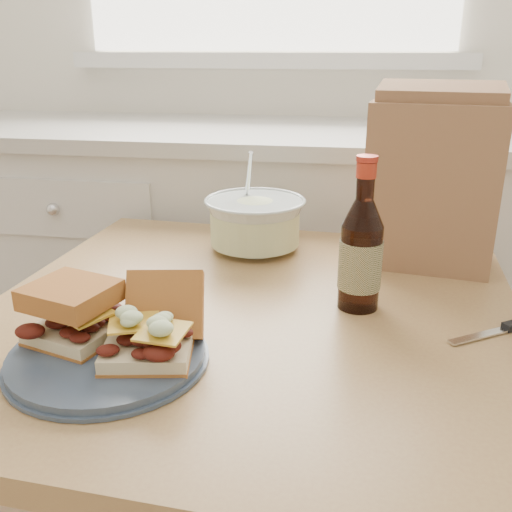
% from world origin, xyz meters
% --- Properties ---
extents(cabinet_run, '(2.50, 0.64, 0.94)m').
position_xyz_m(cabinet_run, '(-0.00, 1.70, 0.47)').
color(cabinet_run, silver).
rests_on(cabinet_run, ground).
extents(dining_table, '(0.95, 0.95, 0.75)m').
position_xyz_m(dining_table, '(0.13, 0.87, 0.64)').
color(dining_table, tan).
rests_on(dining_table, ground).
extents(plate, '(0.28, 0.28, 0.02)m').
position_xyz_m(plate, '(-0.03, 0.67, 0.76)').
color(plate, '#3A495E').
rests_on(plate, dining_table).
extents(sandwich_left, '(0.14, 0.13, 0.09)m').
position_xyz_m(sandwich_left, '(-0.09, 0.69, 0.81)').
color(sandwich_left, beige).
rests_on(sandwich_left, plate).
extents(sandwich_right, '(0.13, 0.18, 0.10)m').
position_xyz_m(sandwich_right, '(0.03, 0.68, 0.80)').
color(sandwich_right, beige).
rests_on(sandwich_right, plate).
extents(coleslaw_bowl, '(0.22, 0.22, 0.22)m').
position_xyz_m(coleslaw_bowl, '(0.09, 1.17, 0.80)').
color(coleslaw_bowl, silver).
rests_on(coleslaw_bowl, dining_table).
extents(beer_bottle, '(0.07, 0.07, 0.26)m').
position_xyz_m(beer_bottle, '(0.31, 0.91, 0.85)').
color(beer_bottle, black).
rests_on(beer_bottle, dining_table).
extents(knife, '(0.16, 0.11, 0.01)m').
position_xyz_m(knife, '(0.55, 0.86, 0.75)').
color(knife, silver).
rests_on(knife, dining_table).
extents(paper_bag, '(0.27, 0.20, 0.32)m').
position_xyz_m(paper_bag, '(0.45, 1.15, 0.91)').
color(paper_bag, '#A16E4E').
rests_on(paper_bag, dining_table).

